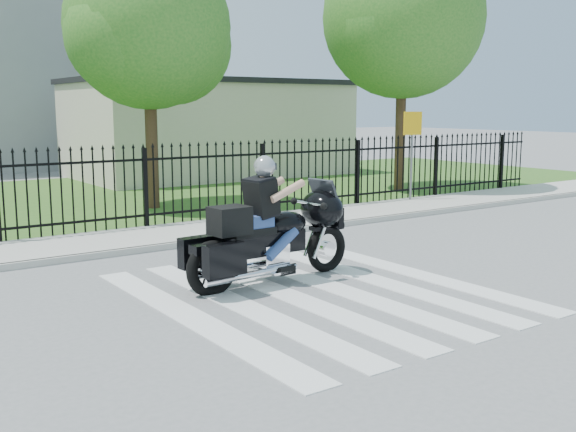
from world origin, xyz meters
TOP-DOWN VIEW (x-y plane):
  - ground at (0.00, 0.00)m, footprint 120.00×120.00m
  - crosswalk at (0.00, 0.00)m, footprint 5.00×5.50m
  - sidewalk at (0.00, 5.00)m, footprint 40.00×2.00m
  - curb at (0.00, 4.00)m, footprint 40.00×0.12m
  - grass_strip at (0.00, 12.00)m, footprint 40.00×12.00m
  - iron_fence at (0.00, 6.00)m, footprint 26.00×0.04m
  - tree_mid at (1.50, 9.00)m, footprint 4.20×4.20m
  - tree_right at (9.50, 8.00)m, footprint 5.00×5.00m
  - building_low at (7.00, 16.00)m, footprint 10.00×6.00m
  - building_low_roof at (7.00, 16.00)m, footprint 10.20×6.20m
  - motorcycle_rider at (-0.24, 0.87)m, footprint 3.01×1.01m
  - traffic_sign at (7.68, 5.69)m, footprint 0.51×0.22m

SIDE VIEW (x-z plane):
  - ground at x=0.00m, z-range 0.00..0.00m
  - crosswalk at x=0.00m, z-range 0.00..0.01m
  - grass_strip at x=0.00m, z-range 0.00..0.02m
  - sidewalk at x=0.00m, z-range 0.00..0.12m
  - curb at x=0.00m, z-range 0.00..0.12m
  - motorcycle_rider at x=-0.24m, z-range -0.18..1.81m
  - iron_fence at x=0.00m, z-range 0.00..1.80m
  - building_low at x=7.00m, z-range 0.00..3.50m
  - traffic_sign at x=7.68m, z-range 0.64..3.05m
  - building_low_roof at x=7.00m, z-range 3.50..3.70m
  - tree_mid at x=1.50m, z-range 1.28..8.06m
  - tree_right at x=9.50m, z-range 1.44..9.34m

